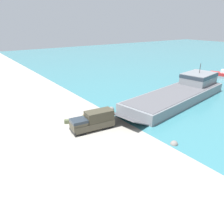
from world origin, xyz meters
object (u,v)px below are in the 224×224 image
(mooring_bollard, at_px, (101,112))
(cargo_crate, at_px, (67,121))
(military_truck, at_px, (93,121))
(soldier_on_ramp, at_px, (84,118))
(moored_boat_c, at_px, (223,74))
(landing_craft, at_px, (182,91))

(mooring_bollard, xyz_separation_m, cargo_crate, (-0.12, -7.15, -0.03))
(military_truck, relative_size, soldier_on_ramp, 4.13)
(moored_boat_c, bearing_deg, cargo_crate, 169.91)
(landing_craft, height_order, military_truck, landing_craft)
(military_truck, height_order, soldier_on_ramp, military_truck)
(soldier_on_ramp, xyz_separation_m, moored_boat_c, (-5.83, 55.57, -0.37))
(military_truck, relative_size, moored_boat_c, 0.86)
(landing_craft, distance_m, military_truck, 24.98)
(soldier_on_ramp, height_order, cargo_crate, soldier_on_ramp)
(landing_craft, relative_size, mooring_bollard, 51.02)
(mooring_bollard, height_order, cargo_crate, mooring_bollard)
(soldier_on_ramp, relative_size, moored_boat_c, 0.21)
(landing_craft, xyz_separation_m, soldier_on_ramp, (-1.16, -25.10, -0.65))
(moored_boat_c, relative_size, mooring_bollard, 12.67)
(mooring_bollard, bearing_deg, soldier_on_ramp, -70.33)
(soldier_on_ramp, relative_size, cargo_crate, 2.23)
(soldier_on_ramp, bearing_deg, military_truck, 50.59)
(soldier_on_ramp, xyz_separation_m, mooring_bollard, (-1.70, 4.76, -0.68))
(cargo_crate, bearing_deg, landing_craft, 83.81)
(landing_craft, height_order, mooring_bollard, landing_craft)
(moored_boat_c, bearing_deg, landing_craft, 178.87)
(landing_craft, xyz_separation_m, mooring_bollard, (-2.86, -20.34, -1.33))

